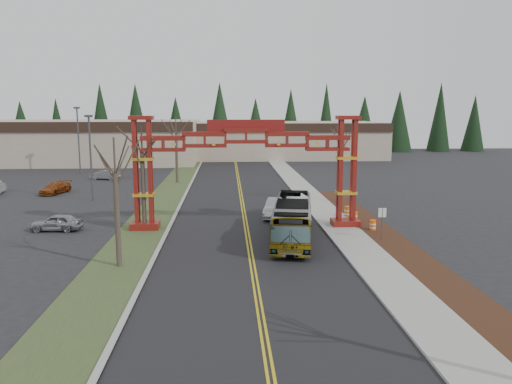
{
  "coord_description": "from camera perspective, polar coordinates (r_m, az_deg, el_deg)",
  "views": [
    {
      "loc": [
        -1.46,
        -20.84,
        9.29
      ],
      "look_at": [
        0.45,
        12.35,
        3.85
      ],
      "focal_mm": 35.0,
      "sensor_mm": 36.0,
      "label": 1
    }
  ],
  "objects": [
    {
      "name": "landscape_strip",
      "position": [
        34.24,
        16.87,
        -6.76
      ],
      "size": [
        2.6,
        50.0,
        0.12
      ],
      "primitive_type": "cube",
      "color": "black",
      "rests_on": "ground"
    },
    {
      "name": "light_pole_near",
      "position": [
        54.07,
        -18.4,
        4.4
      ],
      "size": [
        0.77,
        0.38,
        8.86
      ],
      "color": "#3F3F44",
      "rests_on": "ground"
    },
    {
      "name": "barrel_south",
      "position": [
        39.88,
        13.19,
        -3.76
      ],
      "size": [
        0.49,
        0.49,
        0.9
      ],
      "color": "#F9620D",
      "rests_on": "ground"
    },
    {
      "name": "barrel_mid",
      "position": [
        42.46,
        11.18,
        -2.86
      ],
      "size": [
        0.52,
        0.52,
        0.96
      ],
      "color": "#F9620D",
      "rests_on": "ground"
    },
    {
      "name": "road",
      "position": [
        46.79,
        -1.44,
        -2.15
      ],
      "size": [
        12.0,
        110.0,
        0.02
      ],
      "primitive_type": "cube",
      "color": "black",
      "rests_on": "ground"
    },
    {
      "name": "lane_line_right",
      "position": [
        46.79,
        -1.3,
        -2.13
      ],
      "size": [
        0.12,
        100.0,
        0.01
      ],
      "primitive_type": "cube",
      "color": "gold",
      "rests_on": "road"
    },
    {
      "name": "grass_median",
      "position": [
        47.22,
        -11.2,
        -2.18
      ],
      "size": [
        4.0,
        110.0,
        0.08
      ],
      "primitive_type": "cube",
      "color": "#344522",
      "rests_on": "ground"
    },
    {
      "name": "parked_car_near_a",
      "position": [
        41.98,
        -21.84,
        -3.24
      ],
      "size": [
        4.0,
        1.81,
        1.33
      ],
      "primitive_type": "imported",
      "rotation": [
        0.0,
        0.0,
        4.65
      ],
      "color": "#929398",
      "rests_on": "ground"
    },
    {
      "name": "ground",
      "position": [
        22.86,
        0.67,
        -14.68
      ],
      "size": [
        200.0,
        200.0,
        0.0
      ],
      "primitive_type": "plane",
      "color": "black",
      "rests_on": "ground"
    },
    {
      "name": "conifer_treeline",
      "position": [
        112.89,
        -2.45,
        7.86
      ],
      "size": [
        116.1,
        5.6,
        13.0
      ],
      "color": "black",
      "rests_on": "ground"
    },
    {
      "name": "barrel_north",
      "position": [
        44.41,
        10.43,
        -2.26
      ],
      "size": [
        0.55,
        0.55,
        1.02
      ],
      "color": "#F9620D",
      "rests_on": "ground"
    },
    {
      "name": "sidewalk_right",
      "position": [
        47.63,
        7.74,
        -1.95
      ],
      "size": [
        2.6,
        110.0,
        0.14
      ],
      "primitive_type": "cube",
      "color": "gray",
      "rests_on": "ground"
    },
    {
      "name": "light_pole_far",
      "position": [
        78.5,
        -19.64,
        6.12
      ],
      "size": [
        0.85,
        0.43,
        9.83
      ],
      "color": "#3F3F44",
      "rests_on": "ground"
    },
    {
      "name": "silver_sedan",
      "position": [
        43.88,
        2.39,
        -1.84
      ],
      "size": [
        2.9,
        5.27,
        1.65
      ],
      "primitive_type": "imported",
      "rotation": [
        0.0,
        0.0,
        -0.24
      ],
      "color": "#A5A8AD",
      "rests_on": "ground"
    },
    {
      "name": "curb_right",
      "position": [
        47.37,
        6.02,
        -1.98
      ],
      "size": [
        0.3,
        110.0,
        0.15
      ],
      "primitive_type": "cube",
      "color": "#9B9B96",
      "rests_on": "ground"
    },
    {
      "name": "parked_car_far_a",
      "position": [
        71.0,
        -16.87,
        1.92
      ],
      "size": [
        4.29,
        2.61,
        1.33
      ],
      "primitive_type": "imported",
      "rotation": [
        0.0,
        0.0,
        4.39
      ],
      "color": "gray",
      "rests_on": "ground"
    },
    {
      "name": "bare_tree_median_far",
      "position": [
        65.05,
        -9.12,
        6.42
      ],
      "size": [
        3.51,
        3.51,
        8.52
      ],
      "color": "#382D26",
      "rests_on": "ground"
    },
    {
      "name": "retail_building_east",
      "position": [
        101.61,
        3.21,
        6.02
      ],
      "size": [
        38.0,
        20.3,
        7.0
      ],
      "color": "tan",
      "rests_on": "ground"
    },
    {
      "name": "retail_building_west",
      "position": [
        97.24,
        -20.45,
        5.45
      ],
      "size": [
        46.0,
        22.3,
        7.5
      ],
      "color": "tan",
      "rests_on": "ground"
    },
    {
      "name": "transit_bus",
      "position": [
        36.0,
        4.21,
        -3.2
      ],
      "size": [
        4.22,
        11.18,
        3.04
      ],
      "primitive_type": "imported",
      "rotation": [
        0.0,
        0.0,
        -0.16
      ],
      "color": "#B0B3B8",
      "rests_on": "ground"
    },
    {
      "name": "parked_car_mid_a",
      "position": [
        60.74,
        -21.95,
        0.43
      ],
      "size": [
        2.89,
        4.76,
        1.29
      ],
      "primitive_type": "imported",
      "rotation": [
        0.0,
        0.0,
        -0.26
      ],
      "color": "#8B3E13",
      "rests_on": "ground"
    },
    {
      "name": "bare_tree_right_far",
      "position": [
        50.86,
        9.77,
        5.07
      ],
      "size": [
        3.22,
        3.22,
        7.83
      ],
      "color": "#382D26",
      "rests_on": "ground"
    },
    {
      "name": "bare_tree_median_mid",
      "position": [
        39.33,
        -12.9,
        4.36
      ],
      "size": [
        3.27,
        3.27,
        8.27
      ],
      "color": "#382D26",
      "rests_on": "ground"
    },
    {
      "name": "gateway_arch",
      "position": [
        39.01,
        -1.14,
        4.43
      ],
      "size": [
        18.2,
        1.6,
        8.9
      ],
      "color": "#640F0D",
      "rests_on": "ground"
    },
    {
      "name": "street_sign",
      "position": [
        36.82,
        14.22,
        -2.83
      ],
      "size": [
        0.55,
        0.11,
        2.41
      ],
      "color": "#3F3F44",
      "rests_on": "ground"
    },
    {
      "name": "lane_line_left",
      "position": [
        46.79,
        -1.59,
        -2.13
      ],
      "size": [
        0.12,
        100.0,
        0.01
      ],
      "primitive_type": "cube",
      "color": "gold",
      "rests_on": "road"
    },
    {
      "name": "curb_left",
      "position": [
        46.99,
        -8.97,
        -2.13
      ],
      "size": [
        0.3,
        110.0,
        0.15
      ],
      "primitive_type": "cube",
      "color": "#9B9B96",
      "rests_on": "ground"
    },
    {
      "name": "bare_tree_median_near",
      "position": [
        30.2,
        -15.79,
        1.98
      ],
      "size": [
        3.18,
        3.18,
        7.77
      ],
      "color": "#382D26",
      "rests_on": "ground"
    }
  ]
}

